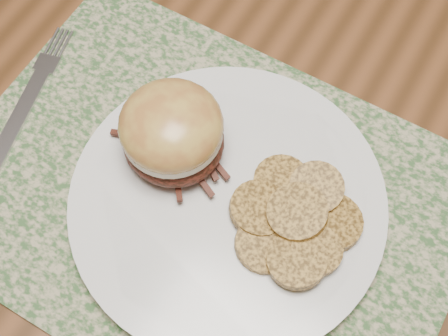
# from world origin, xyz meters

# --- Properties ---
(ground) EXTENTS (3.50, 3.50, 0.00)m
(ground) POSITION_xyz_m (0.00, 0.00, 0.00)
(ground) COLOR brown
(ground) RESTS_ON ground
(dining_table) EXTENTS (1.50, 0.90, 0.75)m
(dining_table) POSITION_xyz_m (0.00, 0.00, 0.67)
(dining_table) COLOR brown
(dining_table) RESTS_ON ground
(placemat) EXTENTS (0.45, 0.33, 0.00)m
(placemat) POSITION_xyz_m (-0.04, -0.26, 0.75)
(placemat) COLOR #34572C
(placemat) RESTS_ON dining_table
(dinner_plate) EXTENTS (0.26, 0.26, 0.02)m
(dinner_plate) POSITION_xyz_m (-0.02, -0.25, 0.76)
(dinner_plate) COLOR silver
(dinner_plate) RESTS_ON placemat
(pork_sandwich) EXTENTS (0.12, 0.12, 0.07)m
(pork_sandwich) POSITION_xyz_m (-0.08, -0.23, 0.80)
(pork_sandwich) COLOR black
(pork_sandwich) RESTS_ON dinner_plate
(roasted_potatoes) EXTENTS (0.12, 0.13, 0.03)m
(roasted_potatoes) POSITION_xyz_m (0.04, -0.24, 0.78)
(roasted_potatoes) COLOR #A87B31
(roasted_potatoes) RESTS_ON dinner_plate
(fork) EXTENTS (0.06, 0.18, 0.00)m
(fork) POSITION_xyz_m (-0.23, -0.26, 0.76)
(fork) COLOR #B9B9C0
(fork) RESTS_ON placemat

